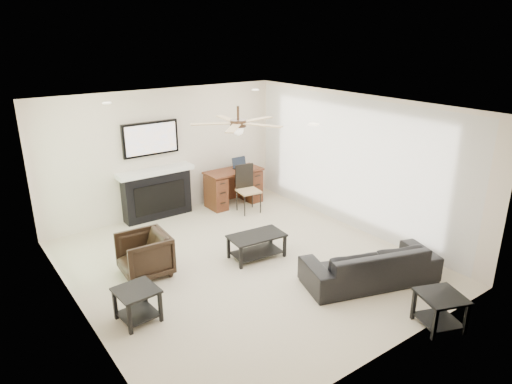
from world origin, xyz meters
The scene contains 10 objects.
room_shell centered at (0.19, 0.08, 1.68)m, with size 5.50×5.54×2.52m.
sofa centered at (1.19, -1.56, 0.29)m, with size 1.98×0.77×0.58m, color black.
armchair centered at (-1.41, 0.59, 0.33)m, with size 0.70×0.73×0.66m, color black.
coffee_table centered at (0.29, 0.04, 0.20)m, with size 0.90×0.50×0.40m, color black.
end_table_near centered at (1.04, -2.81, 0.23)m, with size 0.52×0.52×0.45m, color black.
end_table_left centered at (-1.96, -0.46, 0.23)m, with size 0.50×0.50×0.45m, color black.
fireplace_unit centered at (-0.28, 2.58, 0.95)m, with size 1.52×0.34×1.91m, color black.
desk centered at (1.34, 2.30, 0.38)m, with size 1.22×0.56×0.76m, color #401A10.
desk_chair centered at (1.34, 1.75, 0.48)m, with size 0.42×0.44×0.97m, color black.
laptop centered at (1.54, 2.28, 0.88)m, with size 0.33×0.24×0.23m, color black.
Camera 1 is at (-3.68, -5.40, 3.53)m, focal length 32.00 mm.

